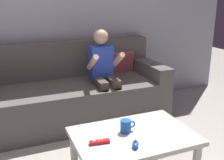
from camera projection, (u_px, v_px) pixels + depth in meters
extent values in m
cube|color=#999EA8|center=(47.00, 4.00, 3.05)|extent=(4.82, 0.05, 2.50)
cube|color=#56514C|center=(75.00, 102.00, 3.03)|extent=(2.01, 0.80, 0.43)
cube|color=#56514C|center=(67.00, 59.00, 3.18)|extent=(2.01, 0.16, 0.42)
cube|color=#56514C|center=(149.00, 69.00, 3.27)|extent=(0.18, 0.80, 0.16)
cube|color=#B24C51|center=(120.00, 62.00, 3.37)|extent=(0.34, 0.19, 0.27)
cylinder|color=#4C4238|center=(105.00, 111.00, 2.81)|extent=(0.08, 0.08, 0.43)
cylinder|color=#4C4238|center=(118.00, 109.00, 2.86)|extent=(0.08, 0.08, 0.43)
cube|color=#4C4238|center=(100.00, 83.00, 2.87)|extent=(0.09, 0.30, 0.09)
cube|color=#4C4238|center=(112.00, 82.00, 2.92)|extent=(0.09, 0.30, 0.09)
cube|color=blue|center=(101.00, 63.00, 2.97)|extent=(0.24, 0.14, 0.36)
cylinder|color=#DBAA87|center=(93.00, 62.00, 2.79)|extent=(0.06, 0.26, 0.21)
cylinder|color=#DBAA87|center=(118.00, 60.00, 2.89)|extent=(0.06, 0.26, 0.21)
sphere|color=#DBAA87|center=(101.00, 37.00, 2.88)|extent=(0.16, 0.16, 0.16)
cube|color=beige|center=(134.00, 136.00, 1.99)|extent=(0.87, 0.59, 0.04)
cylinder|color=beige|center=(74.00, 153.00, 2.13)|extent=(0.06, 0.06, 0.35)
cylinder|color=beige|center=(160.00, 135.00, 2.41)|extent=(0.06, 0.06, 0.35)
cube|color=red|center=(100.00, 142.00, 1.86)|extent=(0.14, 0.05, 0.02)
cylinder|color=#99999E|center=(94.00, 141.00, 1.84)|extent=(0.02, 0.02, 0.00)
cylinder|color=silver|center=(99.00, 140.00, 1.85)|extent=(0.01, 0.01, 0.00)
cylinder|color=silver|center=(102.00, 140.00, 1.86)|extent=(0.01, 0.01, 0.00)
ellipsoid|color=blue|center=(135.00, 144.00, 1.81)|extent=(0.08, 0.10, 0.04)
cylinder|color=#4C4C51|center=(136.00, 141.00, 1.81)|extent=(0.02, 0.02, 0.01)
cylinder|color=#1959B2|center=(126.00, 126.00, 2.00)|extent=(0.08, 0.08, 0.09)
torus|color=#1959B2|center=(132.00, 124.00, 2.02)|extent=(0.06, 0.01, 0.06)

